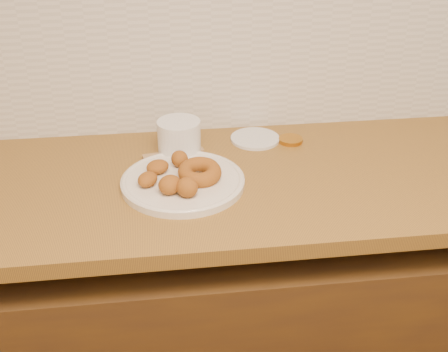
{
  "coord_description": "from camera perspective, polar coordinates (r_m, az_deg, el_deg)",
  "views": [
    {
      "loc": [
        -0.44,
        0.46,
        1.61
      ],
      "look_at": [
        -0.29,
        1.64,
        0.93
      ],
      "focal_mm": 45.0,
      "sensor_mm": 36.0,
      "label": 1
    }
  ],
  "objects": [
    {
      "name": "brass_jar_lid",
      "position": [
        1.61,
        6.79,
        3.65
      ],
      "size": [
        0.09,
        0.09,
        0.01
      ],
      "primitive_type": "cylinder",
      "rotation": [
        0.0,
        0.0,
        -0.37
      ],
      "color": "#BB7C22",
      "rests_on": "butcher_block"
    },
    {
      "name": "donut_plate",
      "position": [
        1.39,
        -4.19,
        -0.61
      ],
      "size": [
        0.31,
        0.31,
        0.02
      ],
      "primitive_type": "cylinder",
      "color": "silver",
      "rests_on": "butcher_block"
    },
    {
      "name": "plastic_tub",
      "position": [
        1.52,
        -4.57,
        3.89
      ],
      "size": [
        0.13,
        0.13,
        0.1
      ],
      "primitive_type": "cylinder",
      "rotation": [
        0.0,
        0.0,
        -0.09
      ],
      "color": "silver",
      "rests_on": "butcher_block"
    },
    {
      "name": "tub_lid",
      "position": [
        1.62,
        3.18,
        3.81
      ],
      "size": [
        0.19,
        0.19,
        0.01
      ],
      "primitive_type": "cylinder",
      "rotation": [
        0.0,
        0.0,
        -0.42
      ],
      "color": "silver",
      "rests_on": "butcher_block"
    },
    {
      "name": "ring_donut",
      "position": [
        1.38,
        -2.51,
        0.42
      ],
      "size": [
        0.13,
        0.14,
        0.05
      ],
      "primitive_type": "torus",
      "rotation": [
        0.1,
        0.0,
        0.26
      ],
      "color": "#9A5922",
      "rests_on": "donut_plate"
    },
    {
      "name": "backsplash",
      "position": [
        1.64,
        8.81,
        14.98
      ],
      "size": [
        3.6,
        0.02,
        0.6
      ],
      "primitive_type": "cube",
      "color": "beige",
      "rests_on": "wall_back"
    },
    {
      "name": "wooden_utensil",
      "position": [
        1.53,
        -5.16,
        2.22
      ],
      "size": [
        0.17,
        0.05,
        0.01
      ],
      "primitive_type": "cube",
      "rotation": [
        0.0,
        0.0,
        0.16
      ],
      "color": "#A07B4E",
      "rests_on": "butcher_block"
    },
    {
      "name": "fried_dough_chunks",
      "position": [
        1.36,
        -5.58,
        -0.03
      ],
      "size": [
        0.16,
        0.21,
        0.05
      ],
      "color": "#9A5922",
      "rests_on": "donut_plate"
    },
    {
      "name": "butcher_block",
      "position": [
        1.45,
        -14.57,
        -1.58
      ],
      "size": [
        2.3,
        0.62,
        0.04
      ],
      "primitive_type": "cube",
      "color": "olive",
      "rests_on": "base_cabinet"
    },
    {
      "name": "base_cabinet",
      "position": [
        1.79,
        9.28,
        -13.81
      ],
      "size": [
        3.6,
        0.6,
        0.77
      ],
      "primitive_type": "cube",
      "color": "#513211",
      "rests_on": "floor"
    }
  ]
}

